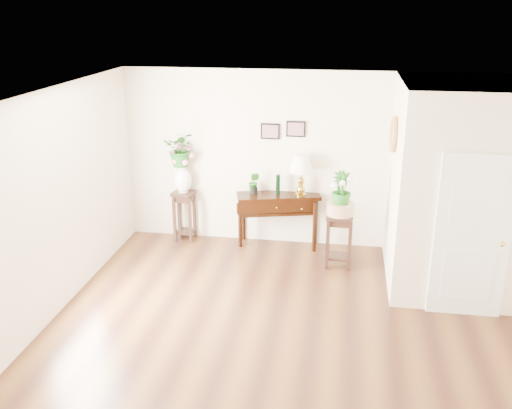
% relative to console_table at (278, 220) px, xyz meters
% --- Properties ---
extents(floor, '(6.00, 5.50, 0.02)m').
position_rel_console_table_xyz_m(floor, '(0.49, -2.57, -0.44)').
color(floor, brown).
rests_on(floor, ground).
extents(ceiling, '(6.00, 5.50, 0.02)m').
position_rel_console_table_xyz_m(ceiling, '(0.49, -2.57, 2.36)').
color(ceiling, white).
rests_on(ceiling, ground).
extents(wall_back, '(6.00, 0.02, 2.80)m').
position_rel_console_table_xyz_m(wall_back, '(0.49, 0.18, 0.96)').
color(wall_back, beige).
rests_on(wall_back, ground).
extents(wall_front, '(6.00, 0.02, 2.80)m').
position_rel_console_table_xyz_m(wall_front, '(0.49, -5.32, 0.96)').
color(wall_front, beige).
rests_on(wall_front, ground).
extents(wall_left, '(0.02, 5.50, 2.80)m').
position_rel_console_table_xyz_m(wall_left, '(-2.51, -2.57, 0.96)').
color(wall_left, beige).
rests_on(wall_left, ground).
extents(partition, '(1.80, 1.95, 2.80)m').
position_rel_console_table_xyz_m(partition, '(2.59, -0.79, 0.96)').
color(partition, beige).
rests_on(partition, floor).
extents(door, '(0.90, 0.05, 2.10)m').
position_rel_console_table_xyz_m(door, '(2.59, -1.79, 0.61)').
color(door, white).
rests_on(door, floor).
extents(art_print_left, '(0.30, 0.02, 0.25)m').
position_rel_console_table_xyz_m(art_print_left, '(-0.16, 0.16, 1.41)').
color(art_print_left, black).
rests_on(art_print_left, wall_back).
extents(art_print_right, '(0.30, 0.02, 0.25)m').
position_rel_console_table_xyz_m(art_print_right, '(0.24, 0.16, 1.46)').
color(art_print_right, black).
rests_on(art_print_right, wall_back).
extents(wall_ornament, '(0.07, 0.51, 0.51)m').
position_rel_console_table_xyz_m(wall_ornament, '(1.65, -0.67, 1.61)').
color(wall_ornament, '#A0833E').
rests_on(wall_ornament, partition).
extents(console_table, '(1.38, 0.76, 0.87)m').
position_rel_console_table_xyz_m(console_table, '(0.00, 0.00, 0.00)').
color(console_table, black).
rests_on(console_table, floor).
extents(table_lamp, '(0.38, 0.38, 0.66)m').
position_rel_console_table_xyz_m(table_lamp, '(0.35, 0.00, 0.79)').
color(table_lamp, '#B29028').
rests_on(table_lamp, console_table).
extents(green_vase, '(0.08, 0.08, 0.32)m').
position_rel_console_table_xyz_m(green_vase, '(-0.01, 0.00, 0.61)').
color(green_vase, black).
rests_on(green_vase, console_table).
extents(potted_plant, '(0.21, 0.18, 0.33)m').
position_rel_console_table_xyz_m(potted_plant, '(-0.40, 0.00, 0.60)').
color(potted_plant, '#1B5818').
rests_on(potted_plant, console_table).
extents(plant_stand_a, '(0.38, 0.38, 0.84)m').
position_rel_console_table_xyz_m(plant_stand_a, '(-1.56, 0.00, -0.02)').
color(plant_stand_a, black).
rests_on(plant_stand_a, floor).
extents(porcelain_vase, '(0.33, 0.33, 0.49)m').
position_rel_console_table_xyz_m(porcelain_vase, '(-1.56, 0.00, 0.62)').
color(porcelain_vase, white).
rests_on(porcelain_vase, plant_stand_a).
extents(lily_arrangement, '(0.56, 0.50, 0.58)m').
position_rel_console_table_xyz_m(lily_arrangement, '(-1.56, 0.00, 1.09)').
color(lily_arrangement, '#1B5818').
rests_on(lily_arrangement, porcelain_vase).
extents(plant_stand_b, '(0.40, 0.40, 0.82)m').
position_rel_console_table_xyz_m(plant_stand_b, '(0.99, -0.61, -0.03)').
color(plant_stand_b, black).
rests_on(plant_stand_b, floor).
extents(ceramic_bowl, '(0.51, 0.51, 0.18)m').
position_rel_console_table_xyz_m(ceramic_bowl, '(0.99, -0.61, 0.46)').
color(ceramic_bowl, beige).
rests_on(ceramic_bowl, plant_stand_b).
extents(narcissus, '(0.39, 0.39, 0.53)m').
position_rel_console_table_xyz_m(narcissus, '(0.99, -0.61, 0.76)').
color(narcissus, '#1B5818').
rests_on(narcissus, ceramic_bowl).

